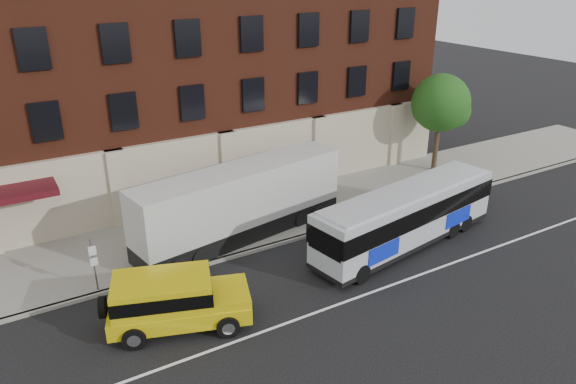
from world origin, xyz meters
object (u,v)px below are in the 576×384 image
yellow_suv (172,299)px  shipping_container (241,204)px  street_tree (441,105)px  sign_pole (94,263)px  city_bus (407,215)px

yellow_suv → shipping_container: (5.27, 5.09, 0.62)m
street_tree → sign_pole: bearing=-171.4°
shipping_container → yellow_suv: bearing=-136.0°
yellow_suv → shipping_container: size_ratio=0.50×
city_bus → shipping_container: (-6.41, 4.66, 0.20)m
street_tree → yellow_suv: 21.47m
street_tree → city_bus: (-8.37, -6.54, -2.80)m
city_bus → sign_pole: bearing=166.8°
street_tree → yellow_suv: (-20.05, -6.97, -3.21)m
street_tree → city_bus: bearing=-142.0°
yellow_suv → city_bus: bearing=2.1°
street_tree → shipping_container: (-14.78, -1.88, -2.60)m
shipping_container → city_bus: bearing=-36.0°
sign_pole → shipping_container: size_ratio=0.22×
sign_pole → city_bus: city_bus is taller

